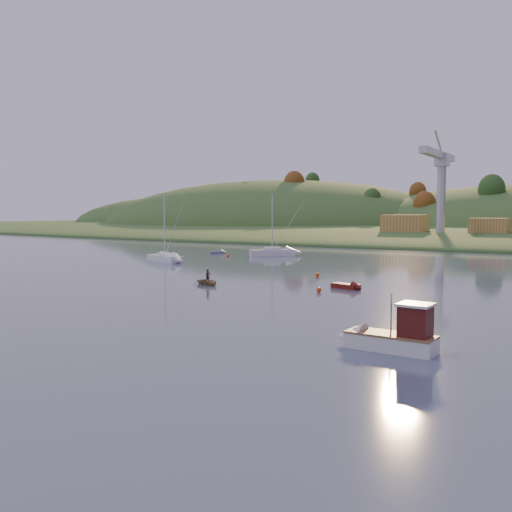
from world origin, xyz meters
The scene contains 20 objects.
ground centered at (0.00, 0.00, 0.00)m, with size 500.00×500.00×0.00m, color #354157.
far_shore centered at (0.00, 230.00, 0.00)m, with size 620.00×220.00×1.50m, color #284D1F.
shore_slope centered at (0.00, 165.00, 0.00)m, with size 640.00×150.00×7.00m, color #284D1F.
hill_left_far centered at (-160.00, 215.00, 0.00)m, with size 120.00×100.00×32.00m, color #284D1F.
hill_left centered at (-90.00, 200.00, 0.00)m, with size 170.00×140.00×44.00m, color #284D1F.
hillside_trees centered at (0.00, 185.00, 0.00)m, with size 280.00×50.00×32.00m, color #224C1B, non-canonical shape.
wharf centered at (5.00, 122.00, 1.20)m, with size 42.00×16.00×2.40m, color slate.
shed_west centered at (-8.00, 123.00, 4.80)m, with size 11.00×8.00×4.80m, color #A56A37.
shed_east centered at (13.00, 124.00, 4.40)m, with size 9.00×7.00×4.00m, color #A56A37.
dock_crane centered at (2.00, 118.39, 17.17)m, with size 3.20×28.00×20.30m.
fishing_boat centered at (26.68, 5.02, 0.85)m, with size 6.12×2.19×3.85m.
sailboat_near centered at (-14.08, 62.86, 0.73)m, with size 7.85×6.98×11.26m.
sailboat_far centered at (-22.54, 43.08, 0.70)m, with size 7.91×4.63×10.53m.
canoe centered at (0.36, 23.52, 0.34)m, with size 2.33×3.27×0.68m, color olive.
paddler centered at (0.36, 23.52, 0.73)m, with size 0.53×0.35×1.46m, color black.
red_tender centered at (15.15, 28.40, 0.26)m, with size 3.81×2.20×1.23m.
grey_dinghy centered at (-25.44, 62.47, 0.24)m, with size 3.06×3.05×1.18m.
buoy_0 centered at (13.29, 24.55, 0.25)m, with size 0.50×0.50×0.50m, color #F5410C.
buoy_1 centered at (7.31, 36.87, 0.25)m, with size 0.50×0.50×0.50m, color #F5410C.
buoy_2 centered at (-19.19, 56.18, 0.25)m, with size 0.50×0.50×0.50m, color #F5410C.
Camera 1 is at (37.39, -26.79, 8.04)m, focal length 40.00 mm.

